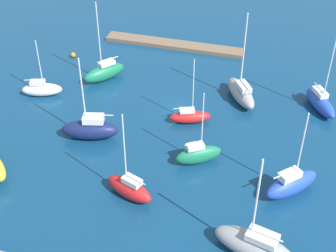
# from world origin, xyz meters

# --- Properties ---
(water) EXTENTS (160.00, 160.00, 0.00)m
(water) POSITION_xyz_m (0.00, 0.00, 0.00)
(water) COLOR navy
(water) RESTS_ON ground
(pier_dock) EXTENTS (23.06, 2.72, 0.61)m
(pier_dock) POSITION_xyz_m (5.98, -17.67, 0.30)
(pier_dock) COLOR brown
(pier_dock) RESTS_ON ground
(sailboat_blue_along_channel) EXTENTS (5.15, 6.98, 12.44)m
(sailboat_blue_along_channel) POSITION_xyz_m (-17.71, -5.31, 1.17)
(sailboat_blue_along_channel) COLOR #2347B2
(sailboat_blue_along_channel) RESTS_ON water
(sailboat_green_lone_north) EXTENTS (5.52, 6.50, 11.97)m
(sailboat_green_lone_north) POSITION_xyz_m (12.76, -4.44, 1.26)
(sailboat_green_lone_north) COLOR #19724C
(sailboat_green_lone_north) RESTS_ON water
(sailboat_red_by_breakwater) EXTENTS (5.54, 3.50, 9.11)m
(sailboat_red_by_breakwater) POSITION_xyz_m (-1.88, 2.47, 0.91)
(sailboat_red_by_breakwater) COLOR red
(sailboat_red_by_breakwater) RESTS_ON water
(sailboat_gray_lone_south) EXTENTS (8.26, 4.57, 11.32)m
(sailboat_gray_lone_south) POSITION_xyz_m (-12.75, 21.21, 1.28)
(sailboat_gray_lone_south) COLOR gray
(sailboat_gray_lone_south) RESTS_ON water
(sailboat_navy_mid_basin) EXTENTS (7.35, 4.16, 11.02)m
(sailboat_navy_mid_basin) POSITION_xyz_m (8.96, 9.09, 1.36)
(sailboat_navy_mid_basin) COLOR #141E4C
(sailboat_navy_mid_basin) RESTS_ON water
(sailboat_white_east_end) EXTENTS (5.84, 3.61, 8.39)m
(sailboat_white_east_end) POSITION_xyz_m (19.43, 2.00, 1.00)
(sailboat_white_east_end) COLOR white
(sailboat_white_east_end) RESTS_ON water
(sailboat_blue_outer_mooring) EXTENTS (6.12, 6.29, 10.22)m
(sailboat_blue_outer_mooring) POSITION_xyz_m (-15.32, 11.99, 1.33)
(sailboat_blue_outer_mooring) COLOR #2347B2
(sailboat_blue_outer_mooring) RESTS_ON water
(sailboat_green_near_pier) EXTENTS (5.50, 4.44, 9.32)m
(sailboat_green_near_pier) POSITION_xyz_m (-4.74, 9.86, 1.18)
(sailboat_green_near_pier) COLOR #19724C
(sailboat_green_near_pier) RESTS_ON water
(sailboat_red_center_basin) EXTENTS (5.99, 3.74, 10.43)m
(sailboat_red_center_basin) POSITION_xyz_m (0.88, 17.33, 1.18)
(sailboat_red_center_basin) COLOR red
(sailboat_red_center_basin) RESTS_ON water
(sailboat_gray_off_beacon) EXTENTS (5.95, 7.70, 12.45)m
(sailboat_gray_off_beacon) POSITION_xyz_m (-7.23, -4.59, 1.25)
(sailboat_gray_off_beacon) COLOR gray
(sailboat_gray_off_beacon) RESTS_ON water
(mooring_buoy_orange) EXTENTS (0.80, 0.80, 0.80)m
(mooring_buoy_orange) POSITION_xyz_m (20.25, -9.47, 0.40)
(mooring_buoy_orange) COLOR orange
(mooring_buoy_orange) RESTS_ON water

